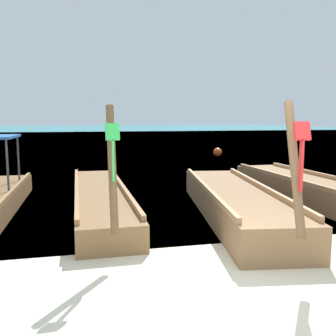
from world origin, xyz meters
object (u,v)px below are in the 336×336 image
(longtail_boat_blue_ribbon, at_px, (304,188))
(mooring_buoy_near, at_px, (218,152))
(longtail_boat_red_ribbon, at_px, (234,202))
(longtail_boat_green_ribbon, at_px, (100,199))

(longtail_boat_blue_ribbon, xyz_separation_m, mooring_buoy_near, (1.80, 11.33, -0.05))
(longtail_boat_red_ribbon, xyz_separation_m, mooring_buoy_near, (4.35, 12.61, -0.07))
(longtail_boat_blue_ribbon, distance_m, mooring_buoy_near, 11.47)
(longtail_boat_red_ribbon, height_order, mooring_buoy_near, longtail_boat_red_ribbon)
(longtail_boat_blue_ribbon, bearing_deg, longtail_boat_green_ribbon, 179.01)
(longtail_boat_blue_ribbon, height_order, mooring_buoy_near, longtail_boat_blue_ribbon)
(longtail_boat_red_ribbon, relative_size, longtail_boat_blue_ribbon, 1.03)
(longtail_boat_green_ribbon, relative_size, longtail_boat_red_ribbon, 1.07)
(longtail_boat_green_ribbon, distance_m, longtail_boat_blue_ribbon, 5.38)
(longtail_boat_blue_ribbon, relative_size, mooring_buoy_near, 12.98)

